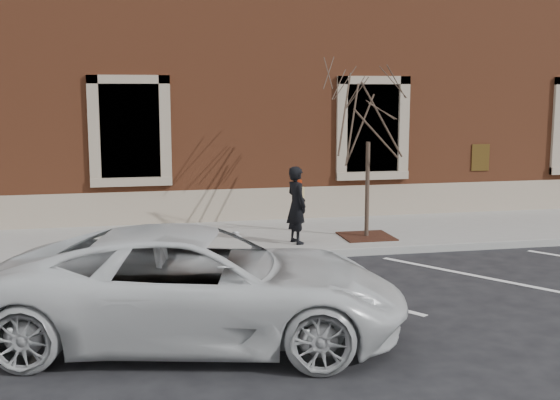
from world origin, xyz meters
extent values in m
plane|color=#28282B|center=(0.00, 0.00, 0.00)|extent=(120.00, 120.00, 0.00)
cube|color=#A09C96|center=(0.00, 1.75, 0.07)|extent=(40.00, 3.50, 0.15)
cube|color=#9E9E99|center=(0.00, -0.05, 0.07)|extent=(40.00, 0.12, 0.15)
cube|color=brown|center=(0.00, 7.75, 4.00)|extent=(40.00, 8.50, 8.00)
cube|color=gray|center=(0.00, 3.53, 0.55)|extent=(40.00, 0.06, 0.80)
cube|color=black|center=(-3.00, 3.65, 2.40)|extent=(1.40, 0.30, 2.20)
cube|color=gray|center=(-3.00, 3.48, 1.20)|extent=(1.90, 0.20, 0.20)
cube|color=black|center=(3.00, 3.65, 2.40)|extent=(1.40, 0.30, 2.20)
cube|color=gray|center=(3.00, 3.48, 1.20)|extent=(1.90, 0.20, 0.20)
imported|color=black|center=(0.38, 0.70, 0.97)|extent=(0.53, 0.67, 1.63)
cylinder|color=#595B60|center=(0.43, 0.73, 0.66)|extent=(0.04, 0.04, 1.01)
cube|color=black|center=(0.43, 0.73, 1.30)|extent=(0.12, 0.09, 0.26)
cube|color=red|center=(0.43, 0.73, 1.46)|extent=(0.11, 0.09, 0.06)
cube|color=white|center=(0.43, 0.69, 0.61)|extent=(0.05, 0.00, 0.07)
cube|color=#381D12|center=(2.03, 1.01, 0.16)|extent=(1.10, 1.10, 0.03)
cylinder|color=#4B362D|center=(2.03, 1.01, 1.20)|extent=(0.09, 0.09, 2.09)
imported|color=silver|center=(-2.14, -4.34, 0.77)|extent=(5.94, 3.70, 1.53)
camera|label=1|loc=(-2.95, -13.42, 3.33)|focal=45.00mm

